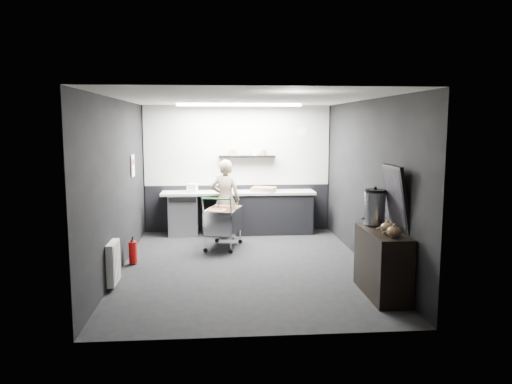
{
  "coord_description": "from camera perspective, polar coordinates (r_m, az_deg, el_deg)",
  "views": [
    {
      "loc": [
        -0.47,
        -7.93,
        2.32
      ],
      "look_at": [
        0.21,
        0.4,
        1.16
      ],
      "focal_mm": 35.0,
      "sensor_mm": 36.0,
      "label": 1
    }
  ],
  "objects": [
    {
      "name": "dado_panel",
      "position": [
        10.83,
        -2.1,
        -1.82
      ],
      "size": [
        3.95,
        0.02,
        1.0
      ],
      "primitive_type": "cube",
      "color": "black",
      "rests_on": "wall_back"
    },
    {
      "name": "floating_shelf",
      "position": [
        10.6,
        -1.02,
        4.08
      ],
      "size": [
        1.2,
        0.22,
        0.04
      ],
      "primitive_type": "cube",
      "color": "black",
      "rests_on": "wall_back"
    },
    {
      "name": "person",
      "position": [
        10.02,
        -3.51,
        -0.85
      ],
      "size": [
        0.65,
        0.49,
        1.61
      ],
      "primitive_type": "imported",
      "rotation": [
        0.0,
        0.0,
        2.95
      ],
      "color": "#B9B092",
      "rests_on": "floor"
    },
    {
      "name": "pink_tub",
      "position": [
        10.44,
        -2.96,
        0.55
      ],
      "size": [
        0.18,
        0.18,
        0.18
      ],
      "primitive_type": "cylinder",
      "color": "silver",
      "rests_on": "prep_counter"
    },
    {
      "name": "fire_extinguisher",
      "position": [
        8.54,
        -13.89,
        -6.62
      ],
      "size": [
        0.14,
        0.14,
        0.45
      ],
      "color": "red",
      "rests_on": "floor"
    },
    {
      "name": "shopping_cart",
      "position": [
        9.33,
        -3.78,
        -3.49
      ],
      "size": [
        0.78,
        1.07,
        1.02
      ],
      "color": "silver",
      "rests_on": "floor"
    },
    {
      "name": "cardboard_box",
      "position": [
        10.44,
        0.88,
        0.31
      ],
      "size": [
        0.57,
        0.5,
        0.09
      ],
      "primitive_type": "cube",
      "rotation": [
        0.0,
        0.0,
        -0.35
      ],
      "color": "#90704D",
      "rests_on": "prep_counter"
    },
    {
      "name": "wall_back",
      "position": [
        10.74,
        -2.12,
        2.68
      ],
      "size": [
        5.5,
        0.0,
        5.5
      ],
      "primitive_type": "plane",
      "rotation": [
        1.57,
        0.0,
        0.0
      ],
      "color": "black",
      "rests_on": "floor"
    },
    {
      "name": "poster_red_band",
      "position": [
        9.38,
        -13.89,
        3.36
      ],
      "size": [
        0.02,
        0.22,
        0.1
      ],
      "primitive_type": "cube",
      "color": "red",
      "rests_on": "poster"
    },
    {
      "name": "radiator",
      "position": [
        7.45,
        -16.0,
        -7.78
      ],
      "size": [
        0.1,
        0.5,
        0.6
      ],
      "primitive_type": "cube",
      "color": "white",
      "rests_on": "wall_left"
    },
    {
      "name": "wall_front",
      "position": [
        5.29,
        0.55,
        -2.67
      ],
      "size": [
        5.5,
        0.0,
        5.5
      ],
      "primitive_type": "plane",
      "rotation": [
        -1.57,
        0.0,
        0.0
      ],
      "color": "black",
      "rests_on": "floor"
    },
    {
      "name": "prep_counter",
      "position": [
        10.53,
        -1.28,
        -2.32
      ],
      "size": [
        3.2,
        0.61,
        0.9
      ],
      "color": "black",
      "rests_on": "floor"
    },
    {
      "name": "wall_clock",
      "position": [
        10.82,
        5.35,
        6.93
      ],
      "size": [
        0.2,
        0.03,
        0.2
      ],
      "primitive_type": "cylinder",
      "rotation": [
        1.57,
        0.0,
        0.0
      ],
      "color": "white",
      "rests_on": "wall_back"
    },
    {
      "name": "ceiling_strip",
      "position": [
        9.8,
        -1.93,
        9.91
      ],
      "size": [
        2.4,
        0.2,
        0.04
      ],
      "primitive_type": "cube",
      "color": "white",
      "rests_on": "ceiling"
    },
    {
      "name": "floor",
      "position": [
        8.28,
        -1.21,
        -8.41
      ],
      "size": [
        5.5,
        5.5,
        0.0
      ],
      "primitive_type": "plane",
      "color": "black",
      "rests_on": "ground"
    },
    {
      "name": "kitchen_wall_panel",
      "position": [
        10.68,
        -2.13,
        5.34
      ],
      "size": [
        3.95,
        0.02,
        1.7
      ],
      "primitive_type": "cube",
      "color": "beige",
      "rests_on": "wall_back"
    },
    {
      "name": "wall_right",
      "position": [
        8.36,
        12.57,
        1.02
      ],
      "size": [
        0.0,
        5.5,
        5.5
      ],
      "primitive_type": "plane",
      "rotation": [
        1.57,
        0.0,
        -1.57
      ],
      "color": "black",
      "rests_on": "floor"
    },
    {
      "name": "sideboard",
      "position": [
        7.01,
        14.27,
        -6.89
      ],
      "size": [
        0.5,
        1.18,
        1.77
      ],
      "color": "black",
      "rests_on": "floor"
    },
    {
      "name": "white_container",
      "position": [
        10.4,
        -7.29,
        0.45
      ],
      "size": [
        0.24,
        0.2,
        0.18
      ],
      "primitive_type": "cube",
      "rotation": [
        0.0,
        0.0,
        -0.27
      ],
      "color": "white",
      "rests_on": "prep_counter"
    },
    {
      "name": "ceiling",
      "position": [
        7.95,
        -1.27,
        10.61
      ],
      "size": [
        5.5,
        5.5,
        0.0
      ],
      "primitive_type": "plane",
      "rotation": [
        3.14,
        0.0,
        0.0
      ],
      "color": "silver",
      "rests_on": "wall_back"
    },
    {
      "name": "poster",
      "position": [
        9.38,
        -13.91,
        2.93
      ],
      "size": [
        0.02,
        0.3,
        0.4
      ],
      "primitive_type": "cube",
      "color": "white",
      "rests_on": "wall_left"
    },
    {
      "name": "wall_left",
      "position": [
        8.13,
        -15.45,
        0.74
      ],
      "size": [
        0.0,
        5.5,
        5.5
      ],
      "primitive_type": "plane",
      "rotation": [
        1.57,
        0.0,
        1.57
      ],
      "color": "black",
      "rests_on": "floor"
    }
  ]
}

